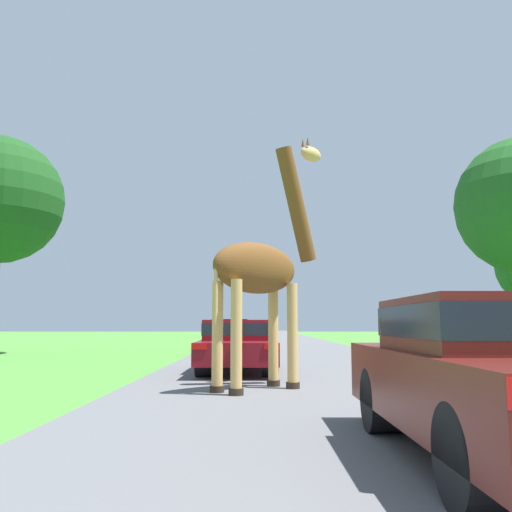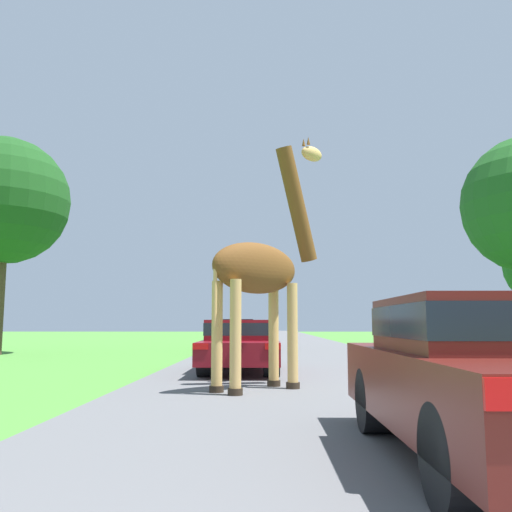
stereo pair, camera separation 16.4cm
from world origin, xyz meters
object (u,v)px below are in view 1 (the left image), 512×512
object	(u,v)px
car_queue_right	(230,332)
car_queue_left	(239,343)
car_lead_maroon	(508,372)
giraffe_near_road	(263,269)
car_far_ahead	(235,336)

from	to	relation	value
car_queue_right	car_queue_left	size ratio (longest dim) A/B	1.02
car_lead_maroon	car_queue_right	size ratio (longest dim) A/B	0.94
giraffe_near_road	car_lead_maroon	size ratio (longest dim) A/B	1.16
car_queue_right	car_far_ahead	size ratio (longest dim) A/B	0.95
car_queue_left	car_queue_right	bearing A→B (deg)	93.60
car_far_ahead	giraffe_near_road	bearing A→B (deg)	-85.21
car_lead_maroon	car_far_ahead	world-z (taller)	car_lead_maroon
car_far_ahead	car_lead_maroon	bearing A→B (deg)	-79.64
car_far_ahead	car_queue_left	bearing A→B (deg)	-87.12
car_lead_maroon	car_queue_right	distance (m)	22.22
car_lead_maroon	car_far_ahead	size ratio (longest dim) A/B	0.89
giraffe_near_road	car_queue_left	size ratio (longest dim) A/B	1.11
giraffe_near_road	car_queue_right	xyz separation A→B (m)	(-1.39, 16.85, -1.43)
car_queue_right	giraffe_near_road	bearing A→B (deg)	-85.28
giraffe_near_road	car_far_ahead	size ratio (longest dim) A/B	1.04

